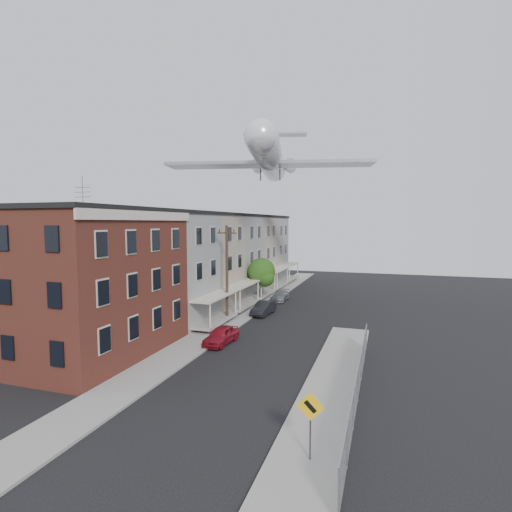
# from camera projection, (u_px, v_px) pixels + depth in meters

# --- Properties ---
(ground) EXTENTS (120.00, 120.00, 0.00)m
(ground) POSITION_uv_depth(u_px,v_px,m) (192.00, 427.00, 18.10)
(ground) COLOR black
(ground) RESTS_ON ground
(sidewalk_left) EXTENTS (3.00, 62.00, 0.12)m
(sidewalk_left) POSITION_uv_depth(u_px,v_px,m) (249.00, 309.00, 42.53)
(sidewalk_left) COLOR gray
(sidewalk_left) RESTS_ON ground
(sidewalk_right) EXTENTS (3.00, 26.00, 0.12)m
(sidewalk_right) POSITION_uv_depth(u_px,v_px,m) (331.00, 389.00, 22.08)
(sidewalk_right) COLOR gray
(sidewalk_right) RESTS_ON ground
(curb_left) EXTENTS (0.15, 62.00, 0.14)m
(curb_left) POSITION_uv_depth(u_px,v_px,m) (262.00, 310.00, 42.08)
(curb_left) COLOR gray
(curb_left) RESTS_ON ground
(curb_right) EXTENTS (0.15, 26.00, 0.14)m
(curb_right) POSITION_uv_depth(u_px,v_px,m) (305.00, 385.00, 22.52)
(curb_right) COLOR gray
(curb_right) RESTS_ON ground
(corner_building) EXTENTS (10.31, 12.30, 12.15)m
(corner_building) POSITION_uv_depth(u_px,v_px,m) (83.00, 281.00, 28.01)
(corner_building) COLOR #3C1B13
(corner_building) RESTS_ON ground
(row_house_a) EXTENTS (11.98, 7.00, 10.30)m
(row_house_a) POSITION_uv_depth(u_px,v_px,m) (157.00, 267.00, 37.00)
(row_house_a) COLOR slate
(row_house_a) RESTS_ON ground
(row_house_b) EXTENTS (11.98, 7.00, 10.30)m
(row_house_b) POSITION_uv_depth(u_px,v_px,m) (192.00, 260.00, 43.63)
(row_house_b) COLOR gray
(row_house_b) RESTS_ON ground
(row_house_c) EXTENTS (11.98, 7.00, 10.30)m
(row_house_c) POSITION_uv_depth(u_px,v_px,m) (218.00, 255.00, 50.26)
(row_house_c) COLOR slate
(row_house_c) RESTS_ON ground
(row_house_d) EXTENTS (11.98, 7.00, 10.30)m
(row_house_d) POSITION_uv_depth(u_px,v_px,m) (237.00, 252.00, 56.89)
(row_house_d) COLOR gray
(row_house_d) RESTS_ON ground
(row_house_e) EXTENTS (11.98, 7.00, 10.30)m
(row_house_e) POSITION_uv_depth(u_px,v_px,m) (253.00, 248.00, 63.52)
(row_house_e) COLOR slate
(row_house_e) RESTS_ON ground
(chainlink_fence) EXTENTS (0.06, 18.06, 1.90)m
(chainlink_fence) POSITION_uv_depth(u_px,v_px,m) (358.00, 383.00, 20.59)
(chainlink_fence) COLOR gray
(chainlink_fence) RESTS_ON ground
(warning_sign) EXTENTS (1.10, 0.11, 2.80)m
(warning_sign) POSITION_uv_depth(u_px,v_px,m) (310.00, 416.00, 15.24)
(warning_sign) COLOR #515156
(warning_sign) RESTS_ON ground
(utility_pole) EXTENTS (1.80, 0.26, 9.00)m
(utility_pole) POSITION_uv_depth(u_px,v_px,m) (227.00, 273.00, 36.49)
(utility_pole) COLOR black
(utility_pole) RESTS_ON ground
(street_tree) EXTENTS (3.22, 3.20, 5.20)m
(street_tree) POSITION_uv_depth(u_px,v_px,m) (262.00, 273.00, 45.89)
(street_tree) COLOR black
(street_tree) RESTS_ON ground
(car_near) EXTENTS (1.88, 4.05, 1.34)m
(car_near) POSITION_uv_depth(u_px,v_px,m) (221.00, 335.00, 30.40)
(car_near) COLOR maroon
(car_near) RESTS_ON ground
(car_mid) EXTENTS (1.71, 4.11, 1.32)m
(car_mid) POSITION_uv_depth(u_px,v_px,m) (264.00, 308.00, 40.07)
(car_mid) COLOR black
(car_mid) RESTS_ON ground
(car_far) EXTENTS (1.64, 4.01, 1.16)m
(car_far) POSITION_uv_depth(u_px,v_px,m) (280.00, 296.00, 47.23)
(car_far) COLOR slate
(car_far) RESTS_ON ground
(airplane) EXTENTS (22.87, 26.13, 7.52)m
(airplane) POSITION_uv_depth(u_px,v_px,m) (270.00, 158.00, 45.77)
(airplane) COLOR silver
(airplane) RESTS_ON ground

